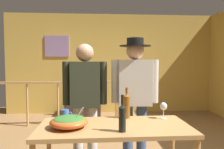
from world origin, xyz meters
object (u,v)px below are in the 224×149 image
framed_picture (57,46)px  serving_table (114,132)px  salad_bowl (69,121)px  person_standing_left (85,96)px  wine_bottle_amber (127,105)px  person_standing_right (135,90)px  flat_screen_tv (83,89)px  wine_glass (164,107)px  wine_bottle_dark (122,117)px  mug_blue (65,114)px  tv_console (83,107)px  stair_railing (80,96)px

framed_picture → serving_table: 4.10m
salad_bowl → person_standing_left: (0.13, 0.67, 0.14)m
wine_bottle_amber → person_standing_right: (0.16, 0.35, 0.12)m
framed_picture → serving_table: (1.20, -3.76, -1.12)m
flat_screen_tv → wine_glass: bearing=-71.4°
wine_glass → wine_bottle_dark: wine_bottle_dark is taller
wine_bottle_amber → framed_picture: bearing=111.4°
person_standing_left → wine_bottle_dark: bearing=111.5°
wine_glass → mug_blue: 1.10m
framed_picture → person_standing_left: bearing=-74.4°
framed_picture → tv_console: size_ratio=0.70×
flat_screen_tv → wine_bottle_amber: (0.67, -3.16, 0.19)m
tv_console → stair_railing: bearing=-91.4°
wine_bottle_amber → person_standing_right: bearing=65.8°
wine_glass → stair_railing: bearing=114.8°
salad_bowl → mug_blue: (-0.08, 0.31, -0.01)m
mug_blue → person_standing_left: size_ratio=0.08×
flat_screen_tv → person_standing_right: person_standing_right is taller
person_standing_right → person_standing_left: bearing=2.8°
wine_bottle_dark → mug_blue: bearing=140.8°
wine_glass → wine_bottle_dark: bearing=-140.6°
tv_console → person_standing_right: bearing=-73.7°
mug_blue → tv_console: bearing=89.7°
framed_picture → wine_glass: bearing=-63.4°
framed_picture → mug_blue: bearing=-79.1°
flat_screen_tv → stair_railing: bearing=-91.4°
wine_bottle_amber → person_standing_left: bearing=144.3°
salad_bowl → wine_bottle_amber: (0.61, 0.32, 0.08)m
wine_glass → person_standing_right: 0.50m
mug_blue → wine_glass: bearing=-2.5°
serving_table → tv_console: bearing=98.4°
serving_table → wine_bottle_dark: 0.30m
person_standing_right → wine_glass: bearing=124.7°
serving_table → stair_railing: bearing=101.5°
mug_blue → person_standing_right: (0.85, 0.36, 0.21)m
framed_picture → person_standing_right: (1.52, -3.13, -0.78)m
wine_glass → person_standing_right: size_ratio=0.11×
serving_table → wine_bottle_amber: 0.39m
stair_railing → person_standing_right: (0.85, -1.98, 0.38)m
wine_glass → person_standing_right: bearing=121.9°
flat_screen_tv → salad_bowl: 3.48m
tv_console → serving_table: (0.51, -3.47, 0.46)m
wine_bottle_dark → person_standing_right: (0.27, 0.83, 0.13)m
stair_railing → flat_screen_tv: (0.02, 0.83, 0.07)m
wine_glass → person_standing_right: (-0.25, 0.41, 0.14)m
tv_console → person_standing_left: person_standing_left is taller
flat_screen_tv → mug_blue: size_ratio=5.34×
flat_screen_tv → serving_table: (0.51, -3.44, -0.03)m
framed_picture → wine_bottle_amber: 3.84m
serving_table → person_standing_right: bearing=62.9°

